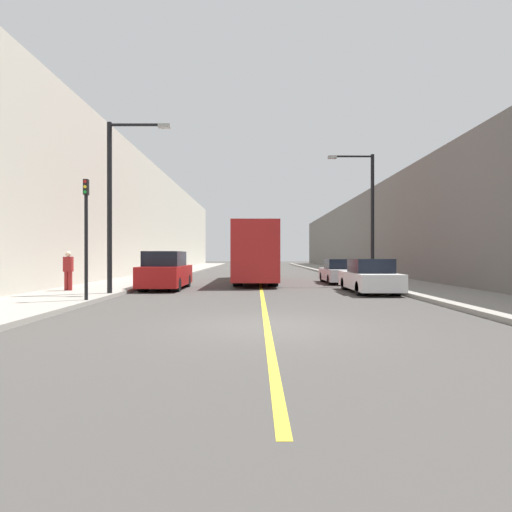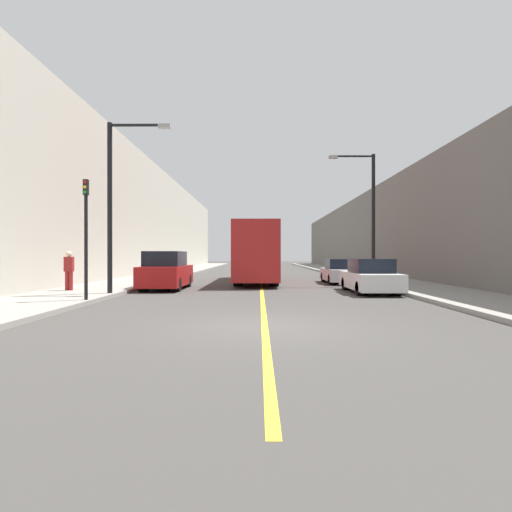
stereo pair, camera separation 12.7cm
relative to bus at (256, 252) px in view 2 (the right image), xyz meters
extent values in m
plane|color=#3F3D3A|center=(0.30, -15.87, -1.91)|extent=(200.00, 200.00, 0.00)
cube|color=gray|center=(-7.64, 14.13, -1.83)|extent=(3.82, 72.00, 0.16)
cube|color=gray|center=(8.24, 14.13, -1.83)|extent=(3.82, 72.00, 0.16)
cube|color=#B7B2A3|center=(-11.55, 14.13, 3.25)|extent=(4.00, 72.00, 10.31)
cube|color=#66605B|center=(12.15, 14.13, 1.92)|extent=(4.00, 72.00, 7.65)
cube|color=gold|center=(0.30, 14.13, -1.90)|extent=(0.16, 72.00, 0.01)
cube|color=#AD1E1E|center=(0.00, 0.01, 0.04)|extent=(2.51, 11.13, 3.25)
cube|color=black|center=(0.00, -5.53, 0.61)|extent=(2.14, 0.04, 1.46)
cylinder|color=black|center=(-0.98, -3.44, -1.38)|extent=(0.55, 1.05, 1.05)
cylinder|color=black|center=(0.98, -3.44, -1.38)|extent=(0.55, 1.05, 1.05)
cylinder|color=black|center=(-0.98, 3.46, -1.38)|extent=(0.55, 1.05, 1.05)
cylinder|color=black|center=(0.98, 3.46, -1.38)|extent=(0.55, 1.05, 1.05)
cube|color=maroon|center=(-4.54, -5.38, -1.21)|extent=(1.96, 4.49, 0.98)
cube|color=black|center=(-4.54, -5.60, -0.35)|extent=(1.73, 2.47, 0.74)
cube|color=black|center=(-4.54, -7.59, -1.04)|extent=(1.67, 0.04, 0.44)
cylinder|color=black|center=(-5.31, -6.77, -1.57)|extent=(0.43, 0.68, 0.68)
cylinder|color=black|center=(-3.77, -6.77, -1.57)|extent=(0.43, 0.68, 0.68)
cylinder|color=black|center=(-5.31, -3.99, -1.57)|extent=(0.43, 0.68, 0.68)
cylinder|color=black|center=(-3.77, -3.99, -1.57)|extent=(0.43, 0.68, 0.68)
cube|color=silver|center=(5.27, -7.12, -1.35)|extent=(1.88, 4.61, 0.74)
cube|color=black|center=(5.27, -7.35, -0.66)|extent=(1.65, 2.08, 0.63)
cube|color=black|center=(5.27, -9.40, -1.22)|extent=(1.59, 0.04, 0.33)
cylinder|color=black|center=(4.54, -8.55, -1.60)|extent=(0.41, 0.62, 0.62)
cylinder|color=black|center=(6.00, -8.55, -1.60)|extent=(0.41, 0.62, 0.62)
cylinder|color=black|center=(4.54, -5.69, -1.60)|extent=(0.41, 0.62, 0.62)
cylinder|color=black|center=(6.00, -5.69, -1.60)|extent=(0.41, 0.62, 0.62)
cube|color=silver|center=(5.12, -1.07, -1.37)|extent=(1.81, 4.26, 0.71)
cube|color=black|center=(5.12, -1.29, -0.71)|extent=(1.59, 1.92, 0.60)
cube|color=black|center=(5.12, -3.17, -1.24)|extent=(1.54, 0.04, 0.32)
cylinder|color=black|center=(4.41, -2.39, -1.60)|extent=(0.40, 0.62, 0.62)
cylinder|color=black|center=(5.83, -2.39, -1.60)|extent=(0.40, 0.62, 0.62)
cylinder|color=black|center=(4.41, 0.25, -1.60)|extent=(0.40, 0.62, 0.62)
cylinder|color=black|center=(5.83, 0.25, -1.60)|extent=(0.40, 0.62, 0.62)
cylinder|color=black|center=(-6.03, -9.09, 1.79)|extent=(0.20, 0.20, 7.06)
cylinder|color=black|center=(-4.90, -9.09, 5.22)|extent=(2.27, 0.12, 0.12)
cube|color=#999993|center=(-3.76, -9.09, 5.17)|extent=(0.50, 0.24, 0.16)
cylinder|color=black|center=(6.63, -3.01, 1.89)|extent=(0.20, 0.20, 7.27)
cylinder|color=black|center=(5.49, -3.01, 5.42)|extent=(2.27, 0.12, 0.12)
cube|color=#999993|center=(4.35, -3.01, 5.37)|extent=(0.50, 0.24, 0.16)
cylinder|color=black|center=(-5.93, -11.59, 0.10)|extent=(0.12, 0.12, 3.69)
cube|color=black|center=(-5.93, -11.59, 2.21)|extent=(0.16, 0.16, 0.55)
cylinder|color=#B21919|center=(-5.93, -11.68, 2.40)|extent=(0.11, 0.02, 0.11)
cylinder|color=yellow|center=(-5.93, -11.68, 2.21)|extent=(0.11, 0.02, 0.11)
cylinder|color=green|center=(-5.93, -11.68, 2.03)|extent=(0.11, 0.02, 0.11)
cylinder|color=maroon|center=(-8.42, -7.83, -1.33)|extent=(0.17, 0.17, 0.84)
cylinder|color=maroon|center=(-8.25, -7.83, -1.33)|extent=(0.17, 0.17, 0.84)
cube|color=maroon|center=(-8.34, -7.83, -0.58)|extent=(0.38, 0.21, 0.66)
sphere|color=beige|center=(-8.34, -7.83, -0.12)|extent=(0.24, 0.24, 0.24)
camera|label=1|loc=(0.03, -25.58, -0.17)|focal=28.00mm
camera|label=2|loc=(0.16, -25.58, -0.17)|focal=28.00mm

